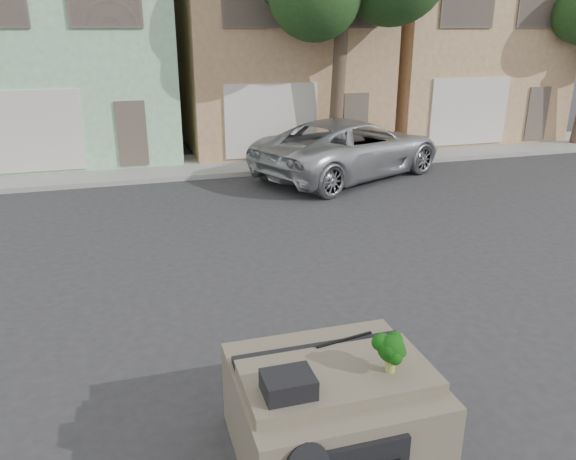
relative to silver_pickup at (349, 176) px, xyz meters
name	(u,v)px	position (x,y,z in m)	size (l,w,h in m)	color
ground_plane	(263,321)	(-4.84, -8.17, 0.00)	(120.00, 120.00, 0.00)	#303033
sidewalk	(184,167)	(-4.84, 2.33, 0.07)	(40.00, 3.00, 0.15)	gray
townhouse_mint	(64,45)	(-8.34, 6.33, 3.77)	(7.20, 8.20, 7.55)	#9CD5A4
townhouse_tan	(270,43)	(-0.84, 6.33, 3.77)	(7.20, 8.20, 7.55)	tan
townhouse_beige	(442,42)	(6.66, 6.33, 3.77)	(7.20, 8.20, 7.55)	tan
silver_pickup	(349,176)	(0.00, 0.00, 0.00)	(2.93, 6.36, 1.77)	#ABAEB2
tree_near	(339,31)	(0.16, 1.63, 4.25)	(4.40, 4.00, 8.50)	#1C3C17
car_dashboard	(331,409)	(-4.84, -11.17, 0.56)	(2.00, 1.80, 1.12)	#645C4A
instrument_hump	(288,384)	(-5.42, -11.52, 1.22)	(0.48, 0.38, 0.20)	black
wiper_arm	(344,340)	(-4.56, -10.79, 1.13)	(0.70, 0.03, 0.02)	black
broccoli	(391,353)	(-4.34, -11.46, 1.32)	(0.33, 0.33, 0.40)	#0B3508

